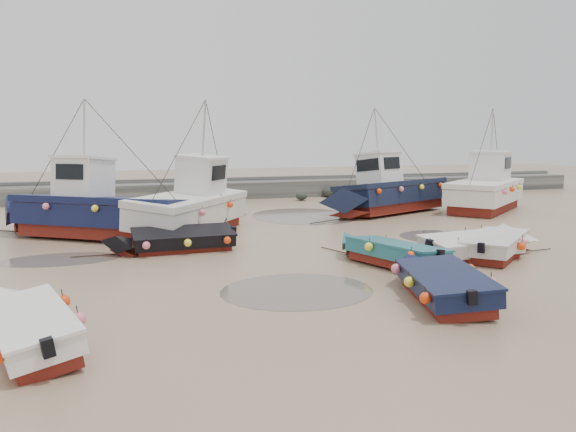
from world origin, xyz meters
name	(u,v)px	position (x,y,z in m)	size (l,w,h in m)	color
ground	(334,261)	(0.00, 0.00, 0.00)	(120.00, 120.00, 0.00)	tan
seawall	(224,190)	(0.05, 21.99, 0.63)	(60.00, 4.92, 1.50)	slate
puddle_a	(297,290)	(-2.56, -3.46, 0.00)	(4.60, 4.60, 0.01)	#5F554B
puddle_b	(439,237)	(6.47, 3.23, 0.00)	(3.63, 3.63, 0.01)	#5F554B
puddle_c	(61,259)	(-9.65, 3.16, 0.00)	(4.42, 4.42, 0.01)	#5F554B
puddle_d	(304,216)	(2.72, 11.42, 0.00)	(6.02, 6.02, 0.01)	#5F554B
dinghy_0	(33,320)	(-9.45, -5.88, 0.54)	(2.63, 6.13, 1.43)	maroon
dinghy_1	(442,279)	(1.13, -5.37, 0.54)	(3.03, 6.31, 1.43)	maroon
dinghy_2	(388,249)	(1.61, -1.15, 0.55)	(3.02, 5.77, 1.43)	maroon
dinghy_3	(498,241)	(6.40, -0.95, 0.54)	(5.61, 4.95, 1.43)	maroon
dinghy_4	(174,238)	(-5.45, 3.47, 0.54)	(6.37, 2.20, 1.43)	maroon
dinghy_5	(478,244)	(5.36, -1.15, 0.55)	(6.12, 2.34, 1.43)	maroon
cabin_boat_0	(90,209)	(-8.73, 7.72, 1.31)	(10.02, 7.43, 6.22)	maroon
cabin_boat_1	(194,205)	(-4.05, 7.70, 1.32)	(7.24, 9.38, 6.22)	maroon
cabin_boat_2	(387,191)	(7.74, 10.96, 1.32)	(10.38, 6.18, 6.22)	maroon
cabin_boat_3	(488,189)	(14.48, 10.63, 1.33)	(8.96, 7.63, 6.22)	maroon
person	(221,231)	(-2.82, 7.56, 0.00)	(0.66, 0.43, 1.80)	#1B243A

